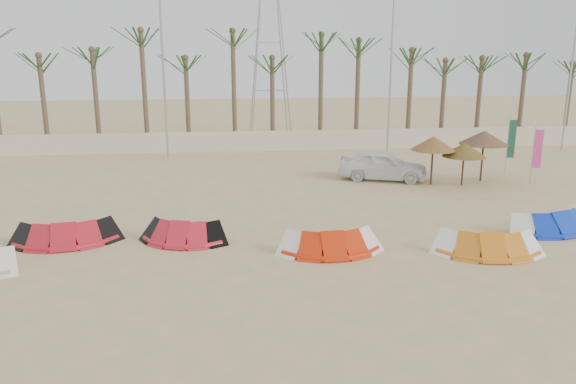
{
  "coord_description": "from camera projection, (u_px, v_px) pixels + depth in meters",
  "views": [
    {
      "loc": [
        -2.27,
        -14.95,
        6.82
      ],
      "look_at": [
        0.0,
        6.0,
        1.3
      ],
      "focal_mm": 35.0,
      "sensor_mm": 36.0,
      "label": 1
    }
  ],
  "objects": [
    {
      "name": "car",
      "position": [
        383.0,
        165.0,
        29.24
      ],
      "size": [
        4.86,
        3.19,
        1.54
      ],
      "primitive_type": "imported",
      "rotation": [
        0.0,
        0.0,
        1.24
      ],
      "color": "white",
      "rests_on": "ground"
    },
    {
      "name": "palm_line",
      "position": [
        270.0,
        51.0,
        37.38
      ],
      "size": [
        52.0,
        4.0,
        7.7
      ],
      "color": "brown",
      "rests_on": "ground"
    },
    {
      "name": "kite_blue",
      "position": [
        548.0,
        218.0,
        21.46
      ],
      "size": [
        3.95,
        2.36,
        0.9
      ],
      "color": "#0E33C3",
      "rests_on": "ground"
    },
    {
      "name": "ground",
      "position": [
        310.0,
        287.0,
        16.34
      ],
      "size": [
        120.0,
        120.0,
        0.0
      ],
      "primitive_type": "plane",
      "color": "tan",
      "rests_on": "ground"
    },
    {
      "name": "pylon",
      "position": [
        270.0,
        136.0,
        43.37
      ],
      "size": [
        3.0,
        3.0,
        14.0
      ],
      "primitive_type": null,
      "color": "#A5A8AD",
      "rests_on": "ground"
    },
    {
      "name": "parasol_mid",
      "position": [
        464.0,
        150.0,
        27.76
      ],
      "size": [
        2.15,
        2.15,
        2.17
      ],
      "color": "#4C331E",
      "rests_on": "ground"
    },
    {
      "name": "parasol_right",
      "position": [
        484.0,
        138.0,
        28.55
      ],
      "size": [
        2.49,
        2.49,
        2.62
      ],
      "color": "#4C331E",
      "rests_on": "ground"
    },
    {
      "name": "kite_red_left",
      "position": [
        68.0,
        229.0,
        20.13
      ],
      "size": [
        3.81,
        1.96,
        0.9
      ],
      "color": "red",
      "rests_on": "ground"
    },
    {
      "name": "flag_pink",
      "position": [
        536.0,
        150.0,
        27.89
      ],
      "size": [
        0.45,
        0.11,
        2.96
      ],
      "color": "#A5A8AD",
      "rests_on": "ground"
    },
    {
      "name": "flag_green",
      "position": [
        511.0,
        141.0,
        30.09
      ],
      "size": [
        0.45,
        0.04,
        3.15
      ],
      "color": "#A5A8AD",
      "rests_on": "ground"
    },
    {
      "name": "kite_red_mid",
      "position": [
        183.0,
        229.0,
        20.2
      ],
      "size": [
        3.4,
        2.23,
        0.9
      ],
      "color": "red",
      "rests_on": "ground"
    },
    {
      "name": "lamp_c",
      "position": [
        392.0,
        63.0,
        34.95
      ],
      "size": [
        1.25,
        0.14,
        11.0
      ],
      "color": "#A5A8AD",
      "rests_on": "ground"
    },
    {
      "name": "lamp_b",
      "position": [
        164.0,
        63.0,
        33.49
      ],
      "size": [
        1.25,
        0.14,
        11.0
      ],
      "color": "#A5A8AD",
      "rests_on": "ground"
    },
    {
      "name": "boundary_wall",
      "position": [
        262.0,
        141.0,
        37.33
      ],
      "size": [
        60.0,
        0.3,
        1.3
      ],
      "primitive_type": "cube",
      "color": "beige",
      "rests_on": "ground"
    },
    {
      "name": "lamp_d",
      "position": [
        573.0,
        62.0,
        36.2
      ],
      "size": [
        1.25,
        0.14,
        11.0
      ],
      "color": "#A5A8AD",
      "rests_on": "ground"
    },
    {
      "name": "kite_orange",
      "position": [
        484.0,
        240.0,
        19.08
      ],
      "size": [
        3.73,
        2.05,
        0.9
      ],
      "color": "orange",
      "rests_on": "ground"
    },
    {
      "name": "parasol_left",
      "position": [
        433.0,
        143.0,
        27.83
      ],
      "size": [
        2.22,
        2.22,
        2.47
      ],
      "color": "#4C331E",
      "rests_on": "ground"
    },
    {
      "name": "kite_red_right",
      "position": [
        329.0,
        238.0,
        19.22
      ],
      "size": [
        3.51,
        1.61,
        0.9
      ],
      "color": "red",
      "rests_on": "ground"
    }
  ]
}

